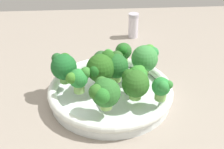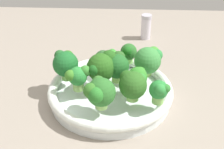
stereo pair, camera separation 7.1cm
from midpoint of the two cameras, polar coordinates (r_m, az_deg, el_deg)
ground_plane at (r=73.59cm, az=2.39°, el=-6.74°), size 130.00×130.00×2.50cm
bowl at (r=73.95cm, az=2.76°, el=-3.34°), size 29.60×29.60×3.98cm
broccoli_floret_0 at (r=77.15cm, az=2.50°, el=2.70°), size 4.65×4.65×5.46cm
broccoli_floret_1 at (r=66.84cm, az=6.74°, el=-1.89°), size 6.22×6.04×6.72cm
broccoli_floret_2 at (r=72.64cm, az=3.81°, el=1.60°), size 6.67×5.78×6.95cm
broccoli_floret_3 at (r=69.99cm, az=7.63°, el=-0.59°), size 5.29×4.57×5.68cm
broccoli_floret_4 at (r=80.90cm, az=5.59°, el=4.08°), size 5.71×4.32×5.44cm
broccoli_floret_5 at (r=69.53cm, az=-3.41°, el=-0.44°), size 4.37×5.72×5.92cm
broccoli_floret_6 at (r=76.01cm, az=9.43°, el=2.61°), size 7.11×6.93×7.23cm
broccoli_floret_7 at (r=66.72cm, az=11.72°, el=-3.03°), size 4.50×4.50×5.36cm
broccoli_floret_8 at (r=73.51cm, az=-5.82°, el=1.98°), size 6.56×6.09×7.20cm
broccoli_floret_9 at (r=63.52cm, az=0.88°, el=-3.35°), size 7.40×6.60×6.94cm
broccoli_floret_10 at (r=71.34cm, az=0.99°, el=1.57°), size 7.76×6.87×7.81cm
pepper_shaker at (r=103.83cm, az=8.25°, el=8.65°), size 3.37×3.37×8.22cm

